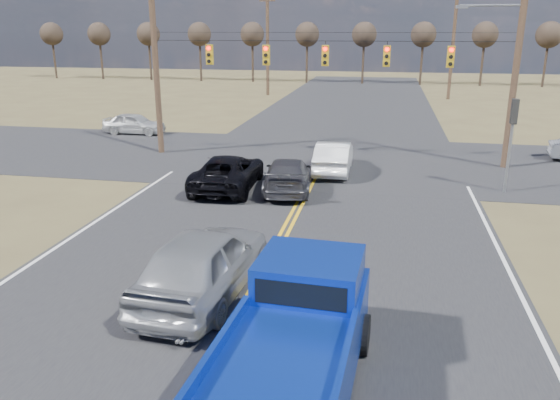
% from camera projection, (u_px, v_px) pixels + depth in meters
% --- Properties ---
extents(ground, '(160.00, 160.00, 0.00)m').
position_uv_depth(ground, '(226.00, 347.00, 11.80)').
color(ground, brown).
rests_on(ground, ground).
extents(road_main, '(14.00, 120.00, 0.02)m').
position_uv_depth(road_main, '(299.00, 206.00, 21.16)').
color(road_main, '#28282B').
rests_on(road_main, ground).
extents(road_cross, '(120.00, 12.00, 0.02)m').
position_uv_depth(road_cross, '(323.00, 160.00, 28.65)').
color(road_cross, '#28282B').
rests_on(road_cross, ground).
extents(signal_gantry, '(19.60, 4.83, 10.00)m').
position_uv_depth(signal_gantry, '(335.00, 61.00, 26.84)').
color(signal_gantry, '#473323').
rests_on(signal_gantry, ground).
extents(utility_poles, '(19.60, 58.32, 10.00)m').
position_uv_depth(utility_poles, '(323.00, 58.00, 26.14)').
color(utility_poles, '#473323').
rests_on(utility_poles, ground).
extents(treeline, '(87.00, 117.80, 7.40)m').
position_uv_depth(treeline, '(341.00, 43.00, 35.33)').
color(treeline, '#33261C').
rests_on(treeline, ground).
extents(pickup_truck, '(2.68, 6.15, 2.27)m').
position_uv_depth(pickup_truck, '(294.00, 345.00, 9.89)').
color(pickup_truck, black).
rests_on(pickup_truck, ground).
extents(silver_suv, '(2.55, 5.53, 1.84)m').
position_uv_depth(silver_suv, '(204.00, 262.00, 13.84)').
color(silver_suv, '#96989D').
rests_on(silver_suv, ground).
extents(black_suv, '(2.63, 5.32, 1.45)m').
position_uv_depth(black_suv, '(228.00, 172.00, 23.34)').
color(black_suv, black).
rests_on(black_suv, ground).
extents(white_car_queue, '(1.64, 4.56, 1.50)m').
position_uv_depth(white_car_queue, '(334.00, 157.00, 25.94)').
color(white_car_queue, silver).
rests_on(white_car_queue, ground).
extents(dgrey_car_queue, '(2.47, 4.92, 1.37)m').
position_uv_depth(dgrey_car_queue, '(288.00, 175.00, 23.01)').
color(dgrey_car_queue, '#37373C').
rests_on(dgrey_car_queue, ground).
extents(cross_car_west, '(1.62, 4.01, 1.36)m').
position_uv_depth(cross_car_west, '(134.00, 123.00, 35.48)').
color(cross_car_west, silver).
rests_on(cross_car_west, ground).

